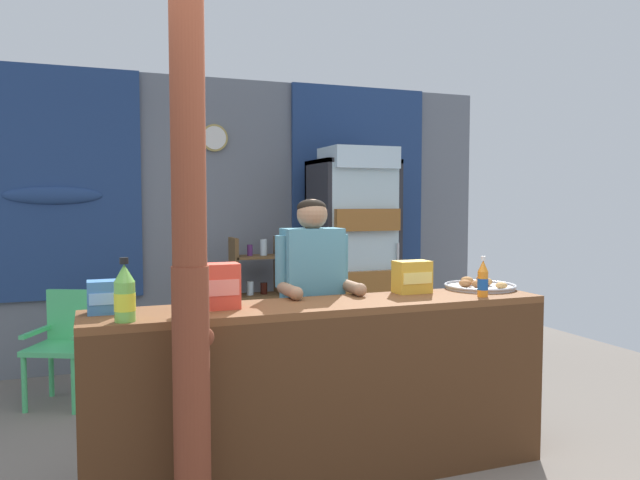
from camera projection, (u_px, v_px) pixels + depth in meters
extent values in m
plane|color=slate|center=(269.00, 429.00, 4.18)|extent=(8.29, 8.29, 0.00)
cube|color=slate|center=(213.00, 221.00, 5.93)|extent=(5.78, 0.12, 2.73)
cube|color=navy|center=(53.00, 184.00, 5.32)|extent=(1.48, 0.04, 2.05)
ellipsoid|color=navy|center=(53.00, 195.00, 5.31)|extent=(0.81, 0.10, 0.16)
cube|color=navy|center=(359.00, 186.00, 6.36)|extent=(1.46, 0.04, 2.05)
ellipsoid|color=navy|center=(360.00, 196.00, 6.35)|extent=(0.81, 0.10, 0.16)
cylinder|color=tan|center=(214.00, 138.00, 5.80)|extent=(0.26, 0.03, 0.26)
cylinder|color=white|center=(215.00, 138.00, 5.79)|extent=(0.22, 0.01, 0.22)
cube|color=beige|center=(121.00, 179.00, 5.53)|extent=(0.24, 0.02, 0.18)
cube|color=brown|center=(326.00, 306.00, 3.38)|extent=(2.59, 0.47, 0.04)
cube|color=#4E2E18|center=(341.00, 407.00, 3.21)|extent=(2.59, 0.04, 0.96)
cube|color=#4E2E18|center=(86.00, 424.00, 2.96)|extent=(0.08, 0.43, 0.96)
cube|color=#4E2E18|center=(511.00, 372.00, 3.85)|extent=(0.08, 0.43, 0.96)
cylinder|color=brown|center=(192.00, 408.00, 2.72)|extent=(0.17, 0.17, 1.28)
cylinder|color=brown|center=(188.00, 120.00, 2.64)|extent=(0.15, 0.15, 1.28)
ellipsoid|color=brown|center=(208.00, 337.00, 2.73)|extent=(0.06, 0.05, 0.08)
cube|color=#232328|center=(341.00, 259.00, 6.11)|extent=(0.75, 0.04, 1.94)
cube|color=#232328|center=(318.00, 264.00, 5.72)|extent=(0.04, 0.62, 1.94)
cube|color=#232328|center=(385.00, 261.00, 5.97)|extent=(0.04, 0.62, 1.94)
cube|color=#232328|center=(353.00, 163.00, 5.78)|extent=(0.75, 0.62, 0.04)
cube|color=#232328|center=(352.00, 358.00, 5.90)|extent=(0.75, 0.62, 0.08)
cube|color=silver|center=(366.00, 260.00, 5.56)|extent=(0.69, 0.02, 1.78)
cylinder|color=#B7B7BC|center=(398.00, 264.00, 5.64)|extent=(0.02, 0.02, 0.40)
cube|color=silver|center=(352.00, 289.00, 5.86)|extent=(0.67, 0.54, 0.02)
cube|color=brown|center=(358.00, 279.00, 5.73)|extent=(0.63, 0.50, 0.20)
cube|color=silver|center=(352.00, 230.00, 5.82)|extent=(0.67, 0.54, 0.02)
cube|color=brown|center=(358.00, 219.00, 5.70)|extent=(0.63, 0.50, 0.20)
cube|color=silver|center=(353.00, 171.00, 5.78)|extent=(0.67, 0.54, 0.02)
cube|color=silver|center=(358.00, 158.00, 5.66)|extent=(0.63, 0.50, 0.20)
cube|color=brown|center=(234.00, 304.00, 5.64)|extent=(0.04, 0.28, 1.22)
cube|color=brown|center=(280.00, 301.00, 5.79)|extent=(0.04, 0.28, 1.22)
cube|color=brown|center=(257.00, 257.00, 5.69)|extent=(0.44, 0.28, 0.02)
cylinder|color=#56286B|center=(250.00, 250.00, 5.66)|extent=(0.05, 0.05, 0.10)
cylinder|color=silver|center=(264.00, 247.00, 5.70)|extent=(0.07, 0.07, 0.15)
cube|color=brown|center=(257.00, 296.00, 5.71)|extent=(0.44, 0.28, 0.02)
cylinder|color=silver|center=(250.00, 288.00, 5.68)|extent=(0.06, 0.06, 0.13)
cylinder|color=black|center=(264.00, 288.00, 5.73)|extent=(0.07, 0.07, 0.11)
cube|color=brown|center=(257.00, 334.00, 5.73)|extent=(0.44, 0.28, 0.02)
cylinder|color=black|center=(250.00, 327.00, 5.70)|extent=(0.06, 0.06, 0.13)
cylinder|color=orange|center=(264.00, 325.00, 5.75)|extent=(0.05, 0.05, 0.14)
cube|color=#4CC675|center=(61.00, 348.00, 4.64)|extent=(0.59, 0.59, 0.04)
cube|color=#4CC675|center=(73.00, 315.00, 4.83)|extent=(0.39, 0.22, 0.40)
cylinder|color=#4CC675|center=(24.00, 383.00, 4.48)|extent=(0.04, 0.04, 0.44)
cylinder|color=#4CC675|center=(74.00, 385.00, 4.45)|extent=(0.04, 0.04, 0.44)
cylinder|color=#4CC675|center=(51.00, 369.00, 4.86)|extent=(0.04, 0.04, 0.44)
cylinder|color=#4CC675|center=(97.00, 370.00, 4.83)|extent=(0.04, 0.04, 0.44)
cube|color=#4CC675|center=(36.00, 332.00, 4.65)|extent=(0.21, 0.37, 0.03)
cube|color=#4CC675|center=(86.00, 333.00, 4.62)|extent=(0.21, 0.37, 0.03)
cylinder|color=#28282D|center=(301.00, 382.00, 3.78)|extent=(0.11, 0.11, 0.87)
cylinder|color=#28282D|center=(324.00, 380.00, 3.84)|extent=(0.11, 0.11, 0.87)
cube|color=teal|center=(312.00, 270.00, 3.76)|extent=(0.36, 0.20, 0.52)
sphere|color=#997051|center=(312.00, 214.00, 3.74)|extent=(0.19, 0.19, 0.19)
ellipsoid|color=black|center=(312.00, 207.00, 3.75)|extent=(0.18, 0.18, 0.10)
cylinder|color=teal|center=(282.00, 261.00, 3.69)|extent=(0.08, 0.08, 0.31)
cylinder|color=#997051|center=(289.00, 290.00, 3.56)|extent=(0.07, 0.26, 0.07)
sphere|color=#997051|center=(296.00, 294.00, 3.44)|extent=(0.08, 0.08, 0.08)
cylinder|color=teal|center=(342.00, 259.00, 3.83)|extent=(0.08, 0.08, 0.31)
cylinder|color=#997051|center=(351.00, 287.00, 3.70)|extent=(0.07, 0.26, 0.07)
sphere|color=#997051|center=(360.00, 290.00, 3.58)|extent=(0.08, 0.08, 0.08)
cylinder|color=#75C64C|center=(125.00, 302.00, 2.84)|extent=(0.10, 0.10, 0.19)
cone|color=#75C64C|center=(124.00, 273.00, 2.83)|extent=(0.10, 0.10, 0.08)
cylinder|color=black|center=(124.00, 261.00, 2.83)|extent=(0.04, 0.04, 0.03)
cylinder|color=yellow|center=(125.00, 302.00, 2.84)|extent=(0.10, 0.10, 0.08)
cylinder|color=orange|center=(483.00, 284.00, 3.57)|extent=(0.06, 0.06, 0.15)
cone|color=orange|center=(483.00, 266.00, 3.57)|extent=(0.06, 0.06, 0.07)
cylinder|color=white|center=(483.00, 258.00, 3.56)|extent=(0.03, 0.03, 0.02)
cylinder|color=#194C99|center=(483.00, 284.00, 3.57)|extent=(0.06, 0.06, 0.07)
cylinder|color=#56286B|center=(199.00, 304.00, 2.95)|extent=(0.06, 0.06, 0.13)
cone|color=#56286B|center=(199.00, 284.00, 2.94)|extent=(0.06, 0.06, 0.06)
cylinder|color=silver|center=(198.00, 276.00, 2.94)|extent=(0.03, 0.03, 0.02)
cylinder|color=purple|center=(199.00, 304.00, 2.95)|extent=(0.06, 0.06, 0.06)
cube|color=#E5422D|center=(217.00, 286.00, 3.17)|extent=(0.22, 0.13, 0.24)
cube|color=#FF826D|center=(220.00, 288.00, 3.11)|extent=(0.20, 0.00, 0.08)
cube|color=gold|center=(412.00, 277.00, 3.72)|extent=(0.22, 0.14, 0.20)
cube|color=#FFE26D|center=(418.00, 278.00, 3.66)|extent=(0.19, 0.00, 0.07)
cube|color=#3D75B7|center=(105.00, 297.00, 3.05)|extent=(0.17, 0.13, 0.17)
cube|color=#7CB5F7|center=(105.00, 299.00, 2.99)|extent=(0.15, 0.00, 0.06)
cylinder|color=#BCBCC1|center=(480.00, 288.00, 3.90)|extent=(0.44, 0.44, 0.02)
torus|color=#BCBCC1|center=(480.00, 285.00, 3.90)|extent=(0.45, 0.45, 0.02)
ellipsoid|color=#C68947|center=(486.00, 282.00, 3.93)|extent=(0.08, 0.07, 0.05)
ellipsoid|color=#B2753D|center=(482.00, 279.00, 4.04)|extent=(0.08, 0.08, 0.06)
ellipsoid|color=#B2753D|center=(467.00, 281.00, 3.97)|extent=(0.08, 0.09, 0.05)
ellipsoid|color=#A36638|center=(465.00, 283.00, 3.86)|extent=(0.08, 0.08, 0.05)
ellipsoid|color=#A36638|center=(479.00, 284.00, 3.82)|extent=(0.10, 0.08, 0.05)
ellipsoid|color=tan|center=(501.00, 285.00, 3.79)|extent=(0.07, 0.07, 0.04)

